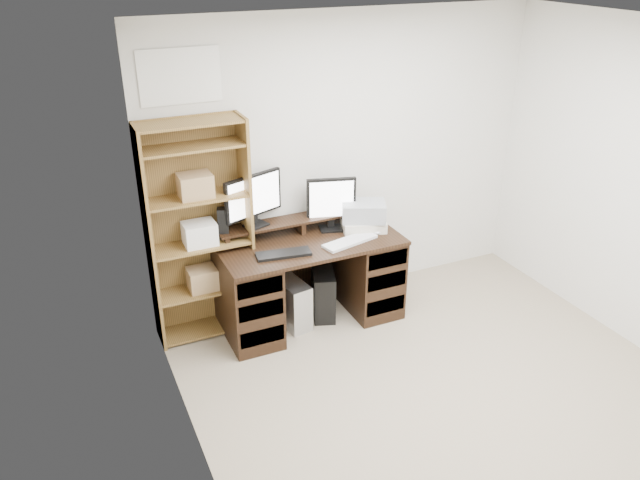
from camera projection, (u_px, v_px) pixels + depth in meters
room at (495, 259)px, 3.71m from camera, size 3.54×4.04×2.54m
desk at (310, 279)px, 5.24m from camera, size 1.50×0.70×0.75m
riser_shelf at (299, 221)px, 5.21m from camera, size 1.40×0.22×0.12m
monitor_wide at (253, 198)px, 4.97m from camera, size 0.52×0.22×0.43m
monitor_small at (331, 202)px, 5.19m from camera, size 0.41×0.20×0.45m
speaker at (223, 220)px, 4.91m from camera, size 0.10×0.10×0.20m
keyboard_black at (284, 254)px, 4.84m from camera, size 0.44×0.20×0.02m
keyboard_white at (350, 241)px, 5.05m from camera, size 0.50×0.25×0.02m
mouse at (378, 232)px, 5.19m from camera, size 0.10×0.08×0.03m
printer at (363, 224)px, 5.27m from camera, size 0.42×0.36×0.09m
basket at (364, 211)px, 5.22m from camera, size 0.43×0.38×0.15m
tower_silver at (291, 302)px, 5.26m from camera, size 0.24×0.43×0.41m
tower_black at (323, 292)px, 5.41m from camera, size 0.31×0.46×0.42m
bookshelf at (199, 230)px, 4.87m from camera, size 0.80×0.30×1.80m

